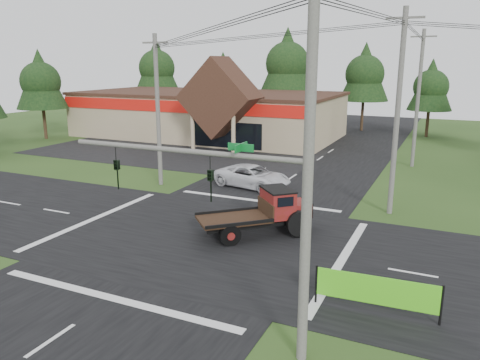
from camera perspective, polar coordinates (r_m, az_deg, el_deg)
The scene contains 19 objects.
ground at distance 23.91m, azimuth -4.43°, elevation -6.97°, with size 120.00×120.00×0.00m, color #264217.
road_ns at distance 23.91m, azimuth -4.43°, elevation -6.95°, with size 12.00×120.00×0.02m, color black.
road_ew at distance 23.91m, azimuth -4.43°, elevation -6.94°, with size 120.00×12.00×0.02m, color black.
parking_apron at distance 46.62m, azimuth -8.14°, elevation 3.40°, with size 28.00×14.00×0.02m, color black.
cvs_building at distance 56.09m, azimuth -3.84°, elevation 8.16°, with size 30.40×18.20×9.19m.
traffic_signal_mast at distance 13.65m, azimuth 1.31°, elevation -3.66°, with size 8.12×0.24×7.00m.
utility_pole_nr at distance 12.77m, azimuth 8.28°, elevation 0.59°, with size 2.00×0.30×11.00m.
utility_pole_nw at distance 33.50m, azimuth -9.99°, elevation 8.44°, with size 2.00×0.30×10.50m.
utility_pole_ne at distance 27.72m, azimuth 18.65°, elevation 7.81°, with size 2.00×0.30×11.50m.
utility_pole_n at distance 41.63m, azimuth 20.88°, elevation 9.30°, with size 2.00×0.30×11.20m.
tree_row_a at distance 72.18m, azimuth -10.12°, elevation 13.50°, with size 6.72×6.72×12.12m.
tree_row_b at distance 68.82m, azimuth -2.06°, elevation 12.57°, with size 5.60×5.60×10.10m.
tree_row_c at distance 63.96m, azimuth 5.79°, elevation 14.19°, with size 7.28×7.28×13.13m.
tree_row_d at distance 62.41m, azimuth 14.99°, elevation 12.56°, with size 6.16×6.16×11.11m.
tree_row_e at distance 59.55m, azimuth 22.27°, elevation 10.65°, with size 5.04×5.04×9.09m.
tree_side_w at distance 58.35m, azimuth -23.17°, elevation 11.18°, with size 5.60×5.60×10.10m.
antique_flatbed_truck at distance 23.72m, azimuth 2.02°, elevation -4.00°, with size 2.21×5.79×2.42m, color #631B0E, non-canonical shape.
roadside_banner at distance 17.44m, azimuth 16.25°, elevation -13.26°, with size 4.33×0.13×1.48m, color #50C91A, non-canonical shape.
white_pickup at distance 33.03m, azimuth 1.56°, elevation 0.44°, with size 2.56×5.56×1.54m, color silver.
Camera 1 is at (10.97, -19.43, 8.60)m, focal length 35.00 mm.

